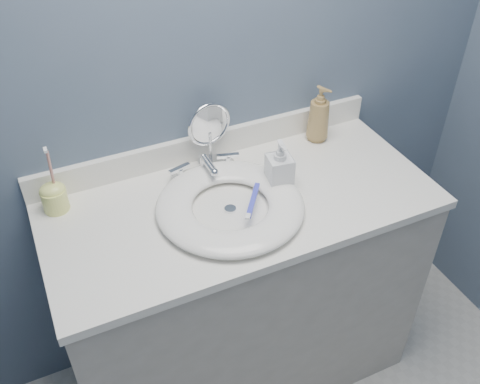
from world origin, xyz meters
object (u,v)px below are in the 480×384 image
soap_bottle_amber (319,114)px  makeup_mirror (209,131)px  soap_bottle_clear (280,165)px  toothbrush_holder (54,196)px

soap_bottle_amber → makeup_mirror: bearing=153.6°
makeup_mirror → soap_bottle_amber: bearing=-10.9°
makeup_mirror → soap_bottle_clear: 0.26m
makeup_mirror → soap_bottle_clear: size_ratio=1.33×
makeup_mirror → soap_bottle_amber: size_ratio=1.10×
makeup_mirror → toothbrush_holder: makeup_mirror is taller
makeup_mirror → soap_bottle_clear: bearing=-63.0°
soap_bottle_clear → toothbrush_holder: (-0.66, 0.19, -0.03)m
makeup_mirror → soap_bottle_clear: makeup_mirror is taller
makeup_mirror → soap_bottle_amber: 0.40m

